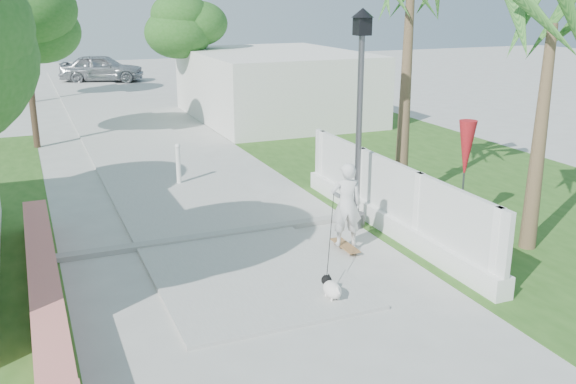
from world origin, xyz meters
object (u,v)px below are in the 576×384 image
street_lamp (359,113)px  patio_umbrella (466,151)px  parked_car (102,68)px  skateboarder (334,227)px  bollard (178,163)px  dog (331,288)px

street_lamp → patio_umbrella: (1.90, -1.00, -0.74)m
patio_umbrella → parked_car: 27.92m
patio_umbrella → parked_car: size_ratio=0.51×
street_lamp → skateboarder: 2.74m
bollard → skateboarder: bearing=-77.8°
street_lamp → dog: size_ratio=7.72×
bollard → parked_car: (0.90, 22.16, 0.19)m
street_lamp → skateboarder: (-1.37, -1.68, -1.68)m
bollard → dog: (0.70, -7.37, -0.37)m
parked_car → street_lamp: bearing=-158.1°
street_lamp → skateboarder: size_ratio=2.13×
dog → skateboarder: bearing=60.5°
street_lamp → parked_car: (-1.80, 26.66, -1.65)m
parked_car → bollard: bearing=-164.3°
skateboarder → dog: size_ratio=3.62×
patio_umbrella → street_lamp: bearing=152.2°
street_lamp → parked_car: size_ratio=0.98×
bollard → patio_umbrella: (4.60, -5.50, 1.10)m
skateboarder → patio_umbrella: bearing=-151.2°
patio_umbrella → dog: (-3.90, -1.87, -1.47)m
bollard → parked_car: bearing=87.7°
patio_umbrella → skateboarder: 3.47m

